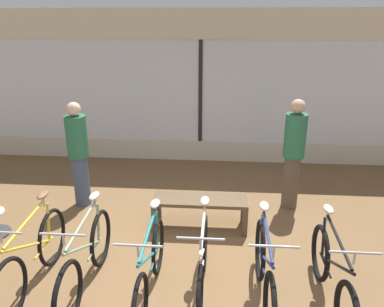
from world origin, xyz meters
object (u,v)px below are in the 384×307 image
Objects in this scene: customer_by_window at (78,152)px; bicycle_left at (86,260)px; customer_near_rack at (294,152)px; bicycle_far_left at (33,258)px; bicycle_far_right at (332,277)px; bicycle_right at (264,273)px; display_bench at (200,204)px; bicycle_center_left at (150,269)px; bicycle_center_right at (203,265)px.

bicycle_left is at bearing -68.53° from customer_by_window.
customer_near_rack is 3.49m from customer_by_window.
bicycle_far_left is 3.34m from bicycle_far_right.
bicycle_left is 1.04× the size of bicycle_far_right.
bicycle_right is at bearing -2.28° from bicycle_left.
bicycle_right is at bearing -105.75° from customer_near_rack.
bicycle_left is 2.72m from bicycle_far_right.
customer_by_window reaches higher than bicycle_right.
display_bench is (1.21, 1.47, 0.00)m from bicycle_left.
bicycle_center_left is at bearing -7.46° from bicycle_left.
bicycle_center_left reaches higher than bicycle_far_right.
bicycle_left is at bearing 2.58° from bicycle_far_left.
bicycle_far_left is 1.26× the size of display_bench.
customer_near_rack is at bearing 59.27° from bicycle_center_right.
customer_near_rack is (3.29, 2.31, 0.57)m from bicycle_far_left.
customer_near_rack is (1.34, 2.25, 0.58)m from bicycle_center_right.
customer_near_rack is (0.67, 2.36, 0.57)m from bicycle_right.
customer_near_rack is (2.67, 2.28, 0.58)m from bicycle_left.
bicycle_center_right is 1.00× the size of bicycle_far_right.
bicycle_center_left is 1.25m from bicycle_right.
bicycle_far_right reaches higher than display_bench.
bicycle_far_left reaches higher than bicycle_left.
bicycle_center_right is 0.68m from bicycle_right.
bicycle_right is at bearing -37.59° from customer_by_window.
bicycle_center_right is at bearing 171.24° from bicycle_right.
customer_by_window is (-0.82, 2.09, 0.54)m from bicycle_left.
customer_by_window is (-0.20, 2.12, 0.53)m from bicycle_far_left.
bicycle_right is 2.52m from customer_near_rack.
bicycle_far_left reaches higher than bicycle_far_right.
customer_near_rack reaches higher than bicycle_left.
bicycle_far_right is 2.16m from display_bench.
bicycle_left is 3.55m from customer_near_rack.
bicycle_left is at bearing 172.54° from bicycle_center_left.
bicycle_center_left is at bearing -167.86° from bicycle_center_right.
bicycle_left is 1.91m from display_bench.
bicycle_center_right is at bearing 176.42° from bicycle_far_right.
bicycle_center_right is at bearing 1.05° from bicycle_left.
bicycle_right is (0.68, -0.10, 0.01)m from bicycle_center_right.
bicycle_center_left is at bearing -179.13° from bicycle_right.
customer_by_window is (-2.03, 0.62, 0.54)m from display_bench.
bicycle_center_right is 1.40m from bicycle_far_right.
bicycle_right is 0.72m from bicycle_far_right.
customer_by_window reaches higher than display_bench.
bicycle_right is (2.62, -0.05, -0.00)m from bicycle_far_left.
bicycle_far_right is (0.72, 0.02, -0.02)m from bicycle_right.
bicycle_far_right is 0.97× the size of customer_by_window.
bicycle_center_left is 1.01× the size of bicycle_right.
bicycle_center_left is (1.37, -0.07, -0.02)m from bicycle_far_left.
bicycle_far_right is at bearing 1.04° from bicycle_center_left.
bicycle_left is at bearing 177.72° from bicycle_right.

